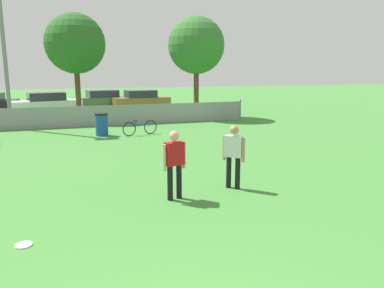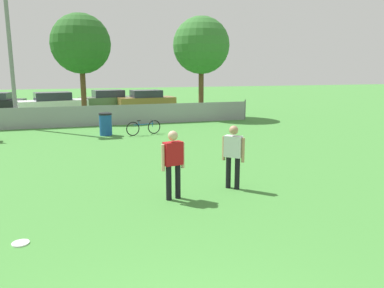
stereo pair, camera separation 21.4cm
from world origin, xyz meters
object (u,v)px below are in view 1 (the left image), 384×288
Objects in this scene: frisbee_disc at (24,245)px; parked_car_white at (47,103)px; tree_far_right at (196,46)px; player_defender_red at (174,160)px; player_receiver_white at (234,152)px; trash_bin at (102,124)px; parked_car_olive at (103,100)px; tree_near_pole at (75,44)px; light_pole at (1,16)px; parked_car_tan at (141,100)px; bicycle_sideline at (140,128)px.

parked_car_white is at bearing 90.94° from frisbee_disc.
tree_far_right is 15.70m from player_defender_red.
player_receiver_white reaches higher than frisbee_disc.
parked_car_olive reaches higher than trash_bin.
tree_near_pole is 3.85× the size of player_defender_red.
tree_far_right is 5.99× the size of trash_bin.
tree_far_right reaches higher than frisbee_disc.
light_pole is 12.13m from parked_car_tan.
bicycle_sideline is at bearing -78.89° from parked_car_white.
parked_car_white is 1.07× the size of parked_car_tan.
player_defender_red is at bearing -84.51° from tree_near_pole.
bicycle_sideline is (-0.72, 8.63, -0.61)m from player_receiver_white.
trash_bin is at bearing -86.57° from parked_car_white.
parked_car_tan is at bearing 42.25° from light_pole.
light_pole is at bearing -173.21° from tree_far_right.
player_defender_red is at bearing -99.93° from parked_car_olive.
parked_car_olive is (1.24, 12.26, 0.18)m from trash_bin.
parked_car_tan is at bearing 73.81° from frisbee_disc.
parked_car_olive is at bearing 81.09° from frisbee_disc.
player_receiver_white is 20.22m from parked_car_tan.
player_defender_red reaches higher than trash_bin.
player_defender_red is at bearing -104.28° from parked_car_tan.
tree_far_right reaches higher than parked_car_olive.
parked_car_white is at bearing 86.09° from player_defender_red.
tree_far_right is at bearing 61.01° from frisbee_disc.
parked_car_tan reaches higher than trash_bin.
tree_far_right reaches higher than player_defender_red.
tree_far_right reaches higher than trash_bin.
tree_near_pole reaches higher than parked_car_white.
frisbee_disc is (-4.79, -1.75, -0.94)m from player_receiver_white.
parked_car_tan is (3.99, 11.13, 0.17)m from trash_bin.
parked_car_tan is at bearing 63.66° from bicycle_sideline.
parked_car_olive is at bearing 138.33° from player_receiver_white.
tree_far_right is 1.36× the size of parked_car_olive.
frisbee_disc is (-8.70, -15.70, -4.41)m from tree_far_right.
player_defender_red is at bearing 24.57° from frisbee_disc.
light_pole is 1.53× the size of tree_near_pole.
parked_car_olive is 1.02× the size of parked_car_tan.
frisbee_disc is at bearing -100.60° from parked_car_white.
parked_car_tan is at bearing 70.27° from trash_bin.
trash_bin reaches higher than bicycle_sideline.
parked_car_white is (-0.34, 20.95, 0.68)m from frisbee_disc.
trash_bin is (2.37, 10.79, 0.51)m from frisbee_disc.
player_receiver_white is at bearing 20.10° from frisbee_disc.
player_defender_red is at bearing -123.99° from player_receiver_white.
parked_car_white is (1.52, 6.50, -4.87)m from light_pole.
frisbee_disc is at bearing -102.40° from trash_bin.
light_pole is 32.33× the size of frisbee_disc.
light_pole is at bearing -131.15° from parked_car_olive.
player_receiver_white is 1.58× the size of trash_bin.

